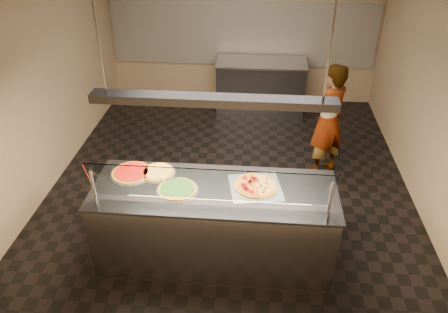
# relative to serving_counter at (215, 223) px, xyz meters

# --- Properties ---
(ground) EXTENTS (5.00, 6.00, 0.02)m
(ground) POSITION_rel_serving_counter_xyz_m (0.07, 1.37, -0.48)
(ground) COLOR black
(ground) RESTS_ON ground
(wall_back) EXTENTS (5.00, 0.02, 3.00)m
(wall_back) POSITION_rel_serving_counter_xyz_m (0.07, 4.38, 1.03)
(wall_back) COLOR #988262
(wall_back) RESTS_ON ground
(wall_front) EXTENTS (5.00, 0.02, 3.00)m
(wall_front) POSITION_rel_serving_counter_xyz_m (0.07, -1.64, 1.03)
(wall_front) COLOR #988262
(wall_front) RESTS_ON ground
(wall_left) EXTENTS (0.02, 6.00, 3.00)m
(wall_left) POSITION_rel_serving_counter_xyz_m (-2.44, 1.37, 1.03)
(wall_left) COLOR #988262
(wall_left) RESTS_ON ground
(wall_right) EXTENTS (0.02, 6.00, 3.00)m
(wall_right) POSITION_rel_serving_counter_xyz_m (2.58, 1.37, 1.03)
(wall_right) COLOR #988262
(wall_right) RESTS_ON ground
(tile_band) EXTENTS (4.90, 0.02, 1.20)m
(tile_band) POSITION_rel_serving_counter_xyz_m (0.07, 4.35, 0.83)
(tile_band) COLOR silver
(tile_band) RESTS_ON wall_back
(serving_counter) EXTENTS (2.58, 0.94, 0.93)m
(serving_counter) POSITION_rel_serving_counter_xyz_m (0.00, 0.00, 0.00)
(serving_counter) COLOR #B7B7BC
(serving_counter) RESTS_ON ground
(sneeze_guard) EXTENTS (2.34, 0.18, 0.54)m
(sneeze_guard) POSITION_rel_serving_counter_xyz_m (0.00, -0.34, 0.76)
(sneeze_guard) COLOR #B7B7BC
(sneeze_guard) RESTS_ON serving_counter
(perforated_tray) EXTENTS (0.62, 0.62, 0.01)m
(perforated_tray) POSITION_rel_serving_counter_xyz_m (0.43, 0.07, 0.47)
(perforated_tray) COLOR silver
(perforated_tray) RESTS_ON serving_counter
(half_pizza_pepperoni) EXTENTS (0.30, 0.47, 0.05)m
(half_pizza_pepperoni) POSITION_rel_serving_counter_xyz_m (0.33, 0.07, 0.50)
(half_pizza_pepperoni) COLOR #8E5D1D
(half_pizza_pepperoni) RESTS_ON perforated_tray
(half_pizza_sausage) EXTENTS (0.30, 0.47, 0.04)m
(half_pizza_sausage) POSITION_rel_serving_counter_xyz_m (0.54, 0.07, 0.49)
(half_pizza_sausage) COLOR #8E5D1D
(half_pizza_sausage) RESTS_ON perforated_tray
(pizza_spinach) EXTENTS (0.44, 0.44, 0.03)m
(pizza_spinach) POSITION_rel_serving_counter_xyz_m (-0.38, -0.05, 0.48)
(pizza_spinach) COLOR silver
(pizza_spinach) RESTS_ON serving_counter
(pizza_cheese) EXTENTS (0.39, 0.39, 0.03)m
(pizza_cheese) POSITION_rel_serving_counter_xyz_m (-0.65, 0.25, 0.48)
(pizza_cheese) COLOR silver
(pizza_cheese) RESTS_ON serving_counter
(pizza_tomato) EXTENTS (0.46, 0.46, 0.03)m
(pizza_tomato) POSITION_rel_serving_counter_xyz_m (-0.94, 0.22, 0.48)
(pizza_tomato) COLOR silver
(pizza_tomato) RESTS_ON serving_counter
(pizza_spatula) EXTENTS (0.26, 0.20, 0.02)m
(pizza_spatula) POSITION_rel_serving_counter_xyz_m (-0.53, 0.12, 0.49)
(pizza_spatula) COLOR #B7B7BC
(pizza_spatula) RESTS_ON pizza_spinach
(prep_table) EXTENTS (1.63, 0.74, 0.93)m
(prep_table) POSITION_rel_serving_counter_xyz_m (0.44, 3.92, 0.00)
(prep_table) COLOR #39393E
(prep_table) RESTS_ON ground
(worker) EXTENTS (0.72, 0.69, 1.67)m
(worker) POSITION_rel_serving_counter_xyz_m (1.40, 1.86, 0.37)
(worker) COLOR #2D2A31
(worker) RESTS_ON ground
(heat_lamp_housing) EXTENTS (2.30, 0.18, 0.08)m
(heat_lamp_housing) POSITION_rel_serving_counter_xyz_m (0.00, 0.00, 1.48)
(heat_lamp_housing) COLOR #39393E
(heat_lamp_housing) RESTS_ON ceiling
(lamp_rod_left) EXTENTS (0.02, 0.02, 1.01)m
(lamp_rod_left) POSITION_rel_serving_counter_xyz_m (-1.00, 0.00, 2.03)
(lamp_rod_left) COLOR #B7B7BC
(lamp_rod_left) RESTS_ON ceiling
(lamp_rod_right) EXTENTS (0.02, 0.02, 1.01)m
(lamp_rod_right) POSITION_rel_serving_counter_xyz_m (1.00, 0.00, 2.03)
(lamp_rod_right) COLOR #B7B7BC
(lamp_rod_right) RESTS_ON ceiling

